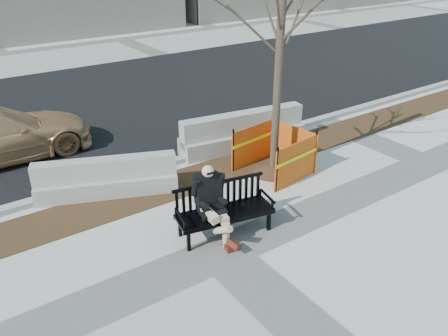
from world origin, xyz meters
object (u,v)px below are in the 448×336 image
at_px(tree_fence, 273,172).
at_px(sedan, 1,159).
at_px(seated_man, 211,234).
at_px(jersey_barrier_right, 243,147).
at_px(jersey_barrier_left, 109,194).
at_px(bench, 225,233).

xyz_separation_m(tree_fence, sedan, (-5.15, 4.42, 0.00)).
xyz_separation_m(seated_man, jersey_barrier_right, (2.88, 2.84, 0.00)).
relative_size(seated_man, sedan, 0.31).
xyz_separation_m(jersey_barrier_left, jersey_barrier_right, (3.87, 0.31, 0.00)).
xyz_separation_m(bench, tree_fence, (2.36, 1.38, 0.00)).
distance_m(tree_fence, sedan, 6.79).
bearing_deg(seated_man, jersey_barrier_right, 55.86).
distance_m(seated_man, sedan, 6.25).
distance_m(seated_man, jersey_barrier_left, 2.72).
bearing_deg(tree_fence, jersey_barrier_left, 160.90).
bearing_deg(tree_fence, sedan, 139.41).
relative_size(tree_fence, jersey_barrier_left, 1.81).
height_order(sedan, jersey_barrier_left, sedan).
bearing_deg(sedan, tree_fence, -132.57).
height_order(bench, tree_fence, tree_fence).
bearing_deg(tree_fence, seated_man, -153.72).
height_order(bench, jersey_barrier_left, bench).
bearing_deg(bench, seated_man, 169.31).
xyz_separation_m(sedan, jersey_barrier_left, (1.56, -3.17, 0.00)).
relative_size(bench, jersey_barrier_right, 0.54).
bearing_deg(tree_fence, jersey_barrier_right, 79.99).
distance_m(jersey_barrier_left, jersey_barrier_right, 3.88).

